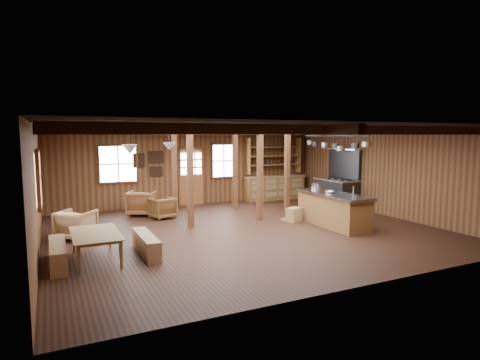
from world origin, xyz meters
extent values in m
cube|color=black|center=(0.00, 0.00, -0.01)|extent=(10.00, 9.00, 0.02)
cube|color=black|center=(0.00, 0.00, 2.81)|extent=(10.00, 9.00, 0.02)
cube|color=#4E2616|center=(-5.01, 0.00, 1.40)|extent=(0.02, 9.00, 2.80)
cube|color=#4E2616|center=(5.01, 0.00, 1.40)|extent=(0.02, 9.00, 2.80)
cube|color=#4E2616|center=(0.00, 4.51, 1.40)|extent=(10.00, 0.02, 2.80)
cube|color=#4E2616|center=(0.00, -4.51, 1.40)|extent=(10.00, 0.02, 2.80)
cube|color=black|center=(0.00, -3.50, 2.68)|extent=(9.80, 0.12, 0.18)
cube|color=black|center=(0.00, -2.00, 2.68)|extent=(9.80, 0.12, 0.18)
cube|color=black|center=(0.00, -0.50, 2.68)|extent=(9.80, 0.12, 0.18)
cube|color=black|center=(0.00, 1.00, 2.68)|extent=(9.80, 0.12, 0.18)
cube|color=black|center=(0.00, 2.50, 2.68)|extent=(9.80, 0.12, 0.18)
cube|color=black|center=(0.00, 3.80, 2.68)|extent=(9.80, 0.12, 0.18)
cube|color=black|center=(0.00, 0.00, 2.68)|extent=(0.18, 8.82, 0.18)
cube|color=#4F2716|center=(-1.20, 1.00, 1.40)|extent=(0.15, 0.15, 2.80)
cube|color=#4F2716|center=(-1.00, 3.20, 1.40)|extent=(0.15, 0.15, 2.80)
cube|color=#4F2716|center=(1.00, 1.00, 1.40)|extent=(0.15, 0.15, 2.80)
cube|color=#4F2716|center=(1.20, 3.20, 1.40)|extent=(0.15, 0.15, 2.80)
cube|color=#4F2716|center=(2.60, 2.00, 1.40)|extent=(0.15, 0.15, 2.80)
cube|color=brown|center=(0.00, 4.45, 0.55)|extent=(0.90, 0.06, 1.10)
cube|color=#4F2716|center=(-0.48, 4.45, 1.05)|extent=(0.06, 0.08, 2.10)
cube|color=#4F2716|center=(0.48, 4.45, 1.05)|extent=(0.06, 0.08, 2.10)
cube|color=#4F2716|center=(0.00, 4.45, 2.12)|extent=(1.02, 0.08, 0.06)
cube|color=white|center=(0.00, 4.45, 1.55)|extent=(0.84, 0.02, 0.90)
cube|color=white|center=(-2.60, 4.46, 1.60)|extent=(1.20, 0.02, 1.20)
cube|color=#4F2716|center=(-2.60, 4.46, 1.60)|extent=(1.32, 0.06, 1.32)
cube|color=white|center=(1.30, 4.46, 1.60)|extent=(0.90, 0.02, 1.20)
cube|color=#4F2716|center=(1.30, 4.46, 1.60)|extent=(1.02, 0.06, 1.32)
cube|color=white|center=(-4.96, 0.50, 1.60)|extent=(0.02, 1.20, 1.20)
cube|color=#4F2716|center=(-4.96, 0.50, 1.60)|extent=(0.14, 1.24, 1.32)
cube|color=silver|center=(-1.30, 4.46, 1.80)|extent=(0.50, 0.03, 0.40)
cube|color=black|center=(-1.30, 4.45, 1.80)|extent=(0.55, 0.02, 0.45)
cube|color=silver|center=(-1.90, 4.46, 1.70)|extent=(0.35, 0.03, 0.45)
cube|color=black|center=(-1.90, 4.45, 1.70)|extent=(0.40, 0.02, 0.50)
cube|color=silver|center=(-1.30, 4.46, 1.30)|extent=(0.40, 0.03, 0.30)
cube|color=black|center=(-1.30, 4.45, 1.30)|extent=(0.45, 0.02, 0.35)
cube|color=brown|center=(3.40, 4.20, 0.45)|extent=(2.50, 0.55, 0.90)
cube|color=olive|center=(3.40, 4.18, 0.93)|extent=(2.55, 0.60, 0.06)
cube|color=brown|center=(3.40, 4.25, 1.40)|extent=(2.30, 0.35, 0.04)
cube|color=brown|center=(3.40, 4.25, 1.75)|extent=(2.30, 0.35, 0.04)
cube|color=brown|center=(3.40, 4.25, 2.10)|extent=(2.30, 0.35, 0.04)
cube|color=brown|center=(2.25, 4.25, 1.75)|extent=(0.04, 0.35, 1.40)
cube|color=brown|center=(4.55, 4.25, 1.75)|extent=(0.04, 0.35, 1.40)
cylinder|color=#2B2B2D|center=(-3.00, 0.00, 2.58)|extent=(0.02, 0.02, 0.45)
cone|color=silver|center=(-3.00, 0.00, 2.25)|extent=(0.36, 0.36, 0.22)
cylinder|color=#2B2B2D|center=(-1.50, 2.00, 2.58)|extent=(0.02, 0.02, 0.45)
cone|color=silver|center=(-1.50, 2.00, 2.25)|extent=(0.36, 0.36, 0.22)
cylinder|color=#2B2B2D|center=(3.21, 0.30, 2.55)|extent=(0.04, 3.00, 0.04)
cylinder|color=#2B2B2D|center=(3.25, -1.05, 2.47)|extent=(0.01, 0.01, 0.15)
cylinder|color=silver|center=(3.25, -1.05, 2.33)|extent=(0.27, 0.27, 0.14)
cylinder|color=#2B2B2D|center=(3.24, -0.60, 2.45)|extent=(0.01, 0.01, 0.20)
cylinder|color=#2B2B2D|center=(3.24, -0.60, 2.28)|extent=(0.24, 0.24, 0.14)
cylinder|color=#2B2B2D|center=(3.11, -0.15, 2.40)|extent=(0.01, 0.01, 0.30)
cylinder|color=silver|center=(3.11, -0.15, 2.18)|extent=(0.24, 0.24, 0.14)
cylinder|color=#2B2B2D|center=(3.28, 0.30, 2.44)|extent=(0.01, 0.01, 0.23)
cylinder|color=#2B2B2D|center=(3.28, 0.30, 2.25)|extent=(0.23, 0.23, 0.14)
cylinder|color=#2B2B2D|center=(3.22, 0.75, 2.44)|extent=(0.01, 0.01, 0.21)
cylinder|color=silver|center=(3.22, 0.75, 2.27)|extent=(0.24, 0.24, 0.14)
cylinder|color=#2B2B2D|center=(3.16, 1.20, 2.45)|extent=(0.01, 0.01, 0.20)
cylinder|color=#2B2B2D|center=(3.16, 1.20, 2.28)|extent=(0.20, 0.20, 0.14)
cylinder|color=#2B2B2D|center=(3.29, 1.65, 2.47)|extent=(0.01, 0.01, 0.16)
cylinder|color=silver|center=(3.29, 1.65, 2.32)|extent=(0.23, 0.23, 0.14)
cube|color=brown|center=(2.53, -0.57, 0.43)|extent=(0.85, 2.42, 0.86)
cube|color=silver|center=(2.53, -0.57, 0.90)|extent=(0.93, 2.52, 0.08)
cylinder|color=#2B2B2D|center=(2.53, -1.17, 0.90)|extent=(0.44, 0.44, 0.06)
cylinder|color=silver|center=(2.73, -1.17, 1.05)|extent=(0.03, 0.03, 0.30)
cube|color=olive|center=(1.82, 0.36, 0.21)|extent=(0.55, 0.46, 0.42)
cube|color=#2B2B2D|center=(4.60, 1.82, 0.48)|extent=(0.86, 1.60, 0.96)
cube|color=silver|center=(4.60, 1.82, 0.98)|extent=(0.88, 1.63, 0.04)
cube|color=#2B2B2D|center=(4.92, 1.82, 1.55)|extent=(0.12, 1.60, 1.07)
cube|color=silver|center=(4.80, 1.82, 2.09)|extent=(0.40, 1.71, 0.05)
imported|color=olive|center=(-3.90, -1.03, 0.29)|extent=(0.94, 1.67, 0.59)
cube|color=olive|center=(-4.65, -1.03, 0.22)|extent=(0.31, 1.63, 0.45)
cube|color=olive|center=(-2.90, -1.03, 0.22)|extent=(0.30, 1.58, 0.44)
imported|color=brown|center=(-1.60, 2.55, 0.32)|extent=(0.84, 0.86, 0.65)
imported|color=brown|center=(-2.07, 3.31, 0.39)|extent=(1.14, 1.15, 0.79)
imported|color=olive|center=(-4.18, 1.00, 0.37)|extent=(1.11, 1.11, 0.73)
cylinder|color=silver|center=(2.63, 0.37, 1.03)|extent=(0.30, 0.30, 0.18)
imported|color=silver|center=(2.43, -0.52, 0.97)|extent=(0.31, 0.31, 0.06)
camera|label=1|loc=(-4.73, -9.57, 2.58)|focal=30.00mm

